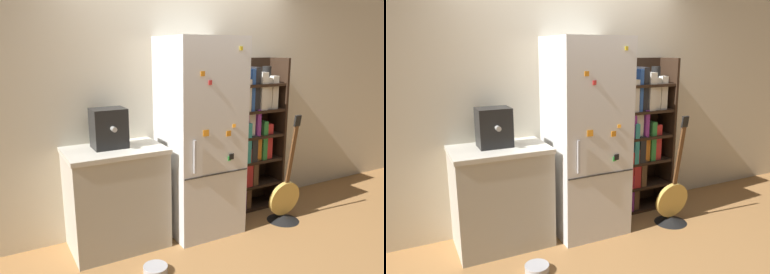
# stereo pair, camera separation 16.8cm
# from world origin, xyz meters

# --- Properties ---
(ground_plane) EXTENTS (16.00, 16.00, 0.00)m
(ground_plane) POSITION_xyz_m (0.00, 0.00, 0.00)
(ground_plane) COLOR #A87542
(wall_back) EXTENTS (8.00, 0.05, 2.60)m
(wall_back) POSITION_xyz_m (0.00, 0.47, 1.30)
(wall_back) COLOR beige
(wall_back) RESTS_ON ground_plane
(refrigerator) EXTENTS (0.69, 0.68, 1.91)m
(refrigerator) POSITION_xyz_m (-0.00, 0.12, 0.96)
(refrigerator) COLOR silver
(refrigerator) RESTS_ON ground_plane
(bookshelf) EXTENTS (0.70, 0.33, 1.70)m
(bookshelf) POSITION_xyz_m (0.72, 0.30, 0.84)
(bookshelf) COLOR black
(bookshelf) RESTS_ON ground_plane
(kitchen_counter) EXTENTS (0.87, 0.58, 0.94)m
(kitchen_counter) POSITION_xyz_m (-0.85, 0.17, 0.47)
(kitchen_counter) COLOR #BCB7A8
(kitchen_counter) RESTS_ON ground_plane
(espresso_machine) EXTENTS (0.30, 0.29, 0.35)m
(espresso_machine) POSITION_xyz_m (-0.87, 0.21, 1.12)
(espresso_machine) COLOR black
(espresso_machine) RESTS_ON kitchen_counter
(guitar) EXTENTS (0.38, 0.34, 1.17)m
(guitar) POSITION_xyz_m (0.86, -0.20, 0.17)
(guitar) COLOR black
(guitar) RESTS_ON ground_plane
(pet_bowl) EXTENTS (0.20, 0.20, 0.06)m
(pet_bowl) POSITION_xyz_m (-0.73, -0.43, 0.04)
(pet_bowl) COLOR #B7B7BC
(pet_bowl) RESTS_ON ground_plane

